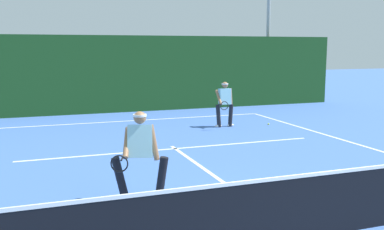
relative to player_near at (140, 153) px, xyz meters
The scene contains 8 objects.
court_line_baseline_far 8.97m from the player_near, 77.99° to the left, with size 10.10×0.10×0.01m, color white.
court_line_service 4.31m from the player_near, 63.85° to the left, with size 8.23×0.10×0.01m, color white.
court_line_centre 2.25m from the player_near, 25.83° to the left, with size 0.10×6.40×0.01m, color white.
tennis_net 2.98m from the player_near, 51.11° to the right, with size 11.07×0.09×1.05m.
player_near is the anchor object (origin of this frame).
player_far 7.79m from the player_near, 54.88° to the left, with size 0.79×0.85×1.57m.
tennis_ball 8.74m from the player_near, 45.34° to the left, with size 0.07×0.07×0.07m, color #D1E033.
back_fence_windscreen 11.22m from the player_near, 80.46° to the left, with size 20.39×0.12×3.22m, color #1A441B.
Camera 1 is at (-3.58, -5.10, 2.74)m, focal length 41.29 mm.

